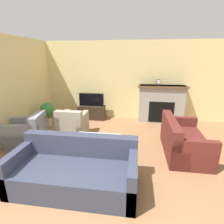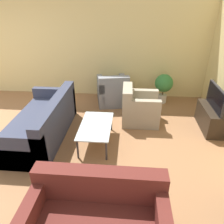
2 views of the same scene
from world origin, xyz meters
name	(u,v)px [view 1 (image 1 of 2)]	position (x,y,z in m)	size (l,w,h in m)	color
wall_back	(116,81)	(0.00, 5.15, 1.35)	(8.01, 0.06, 2.70)	beige
fireplace	(161,103)	(1.58, 4.91, 0.66)	(1.61, 0.47, 1.26)	#9E9993
tv_stand	(92,112)	(-0.85, 4.84, 0.24)	(0.95, 0.39, 0.48)	#2D2319
tv	(91,100)	(-0.85, 4.84, 0.71)	(0.89, 0.06, 0.47)	#232328
couch_sectional	(76,171)	(-0.24, 1.39, 0.29)	(2.08, 0.96, 0.82)	#33384C
couch_loveseat	(182,141)	(1.83, 2.79, 0.29)	(0.87, 1.52, 0.82)	#5B231E
armchair_by_window	(28,134)	(-1.94, 2.65, 0.30)	(0.97, 0.91, 0.82)	gray
armchair_accent	(73,126)	(-1.00, 3.31, 0.30)	(0.72, 0.80, 0.82)	#9E937F
coffee_table	(97,139)	(-0.11, 2.49, 0.36)	(1.05, 0.58, 0.40)	#333338
potted_plant	(47,111)	(-2.09, 3.97, 0.50)	(0.46, 0.46, 0.78)	beige
mantel_clock	(158,82)	(1.43, 4.91, 1.37)	(0.17, 0.07, 0.20)	#28231E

